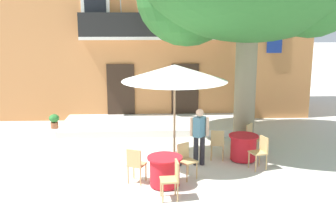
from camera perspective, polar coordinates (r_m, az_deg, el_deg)
ground_plane at (r=11.72m, az=-1.83°, el=-8.08°), size 120.00×120.00×0.00m
building_facade at (r=17.99m, az=-2.26°, el=11.14°), size 13.00×5.09×7.50m
entrance_step_platform at (r=15.22m, az=-2.07°, el=-2.83°), size 6.82×2.59×0.25m
cafe_table_near_tree at (r=9.97m, az=-0.46°, el=-9.38°), size 0.86×0.86×0.76m
cafe_chair_near_tree_0 at (r=10.13m, az=-4.64°, el=-8.25°), size 0.52×0.52×0.91m
cafe_chair_near_tree_1 at (r=9.24m, az=0.64°, el=-10.24°), size 0.44×0.44×0.91m
cafe_chair_near_tree_2 at (r=10.43m, az=2.53°, el=-7.60°), size 0.56×0.56×0.91m
cafe_table_middle at (r=11.92m, az=10.67°, el=-5.95°), size 0.86×0.86×0.76m
cafe_chair_middle_0 at (r=11.32m, az=13.03°, el=-6.30°), size 0.51×0.51×0.91m
cafe_chair_middle_1 at (r=12.56m, az=11.89°, el=-4.41°), size 0.56×0.56×0.91m
cafe_chair_middle_2 at (r=11.81m, az=7.05°, el=-5.31°), size 0.47×0.47×0.91m
cafe_umbrella at (r=10.89m, az=0.95°, el=4.54°), size 2.90×2.90×2.85m
ground_planter_left at (r=15.75m, az=-15.90°, el=-2.12°), size 0.37×0.37×0.54m
pedestrian_near_entrance at (r=11.24m, az=4.49°, el=-4.09°), size 0.53×0.40×1.63m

